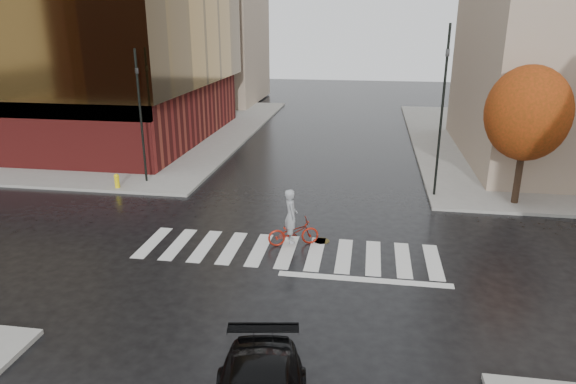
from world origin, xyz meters
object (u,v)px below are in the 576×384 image
traffic_light_nw (140,109)px  fire_hydrant (117,180)px  traffic_light_ne (443,99)px  cyclist (292,226)px

traffic_light_nw → fire_hydrant: 3.93m
traffic_light_nw → traffic_light_ne: traffic_light_ne is taller
fire_hydrant → traffic_light_nw: bearing=54.4°
cyclist → fire_hydrant: (-10.10, 5.30, -0.23)m
traffic_light_nw → traffic_light_ne: size_ratio=0.85×
cyclist → fire_hydrant: cyclist is taller
traffic_light_ne → fire_hydrant: size_ratio=10.94×
traffic_light_ne → cyclist: bearing=43.1°
cyclist → fire_hydrant: 11.41m
cyclist → traffic_light_ne: bearing=-62.0°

